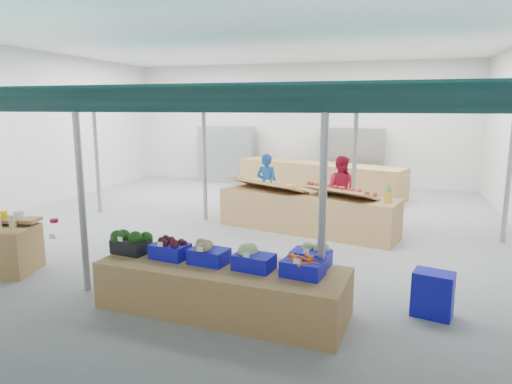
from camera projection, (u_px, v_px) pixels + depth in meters
floor at (238, 228)px, 10.34m from camera, size 13.00×13.00×0.00m
hall at (256, 109)px, 11.20m from camera, size 13.00×13.00×13.00m
pole_grid at (245, 158)px, 8.14m from camera, size 10.00×4.60×3.00m
awnings at (244, 102)px, 7.97m from camera, size 9.50×7.08×0.30m
back_shelving_left at (227, 155)px, 16.51m from camera, size 2.00×0.50×2.00m
back_shelving_right at (353, 159)px, 15.23m from camera, size 2.00×0.50×2.00m
veg_counter at (222, 288)px, 6.09m from camera, size 3.39×1.35×0.64m
fruit_counter at (306, 213)px, 9.99m from camera, size 4.06×1.87×0.85m
far_counter at (318, 178)px, 14.37m from camera, size 5.47×2.86×0.98m
crate_stack at (433, 294)px, 5.95m from camera, size 0.57×0.46×0.60m
vendor_left at (267, 185)px, 11.30m from camera, size 0.65×0.51×1.58m
vendor_right at (340, 189)px, 10.79m from camera, size 0.89×0.77×1.58m
crate_broccoli at (131, 242)px, 6.51m from camera, size 0.55×0.44×0.35m
crate_beets at (170, 249)px, 6.28m from camera, size 0.55×0.44×0.29m
crate_celeriac at (209, 253)px, 6.07m from camera, size 0.55×0.44×0.31m
crate_cabbage at (254, 258)px, 5.83m from camera, size 0.55×0.44×0.35m
crate_carrots at (303, 267)px, 5.61m from camera, size 0.55×0.44×0.29m
sparrow at (117, 237)px, 6.44m from camera, size 0.12×0.09×0.11m
pole_ribbon at (54, 222)px, 6.52m from camera, size 0.12×0.12×0.28m
apple_heap_yellow at (267, 183)px, 10.28m from camera, size 2.01×1.51×0.27m
apple_heap_red at (340, 190)px, 9.40m from camera, size 1.65×1.32×0.27m
pineapple at (388, 194)px, 8.90m from camera, size 0.14×0.14×0.39m
crate_extra at (311, 255)px, 5.99m from camera, size 0.54×0.43×0.32m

